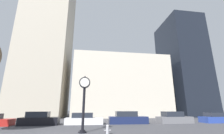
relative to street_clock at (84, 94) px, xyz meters
name	(u,v)px	position (x,y,z in m)	size (l,w,h in m)	color
building_tall_tower	(49,31)	(-10.04, 22.32, 17.28)	(10.22, 12.00, 40.61)	#BCB29E
building_storefront_row	(119,87)	(7.44, 22.32, 3.66)	(20.92, 12.00, 13.38)	beige
building_glass_modern	(182,66)	(24.48, 22.32, 9.65)	(8.39, 12.00, 25.35)	black
street_clock	(84,94)	(0.00, 0.00, 0.00)	(0.92, 0.63, 4.56)	black
car_black	(39,119)	(-5.20, 6.39, -2.40)	(4.28, 1.87, 1.50)	black
car_white	(84,119)	(-0.11, 6.57, -2.46)	(4.50, 1.97, 1.34)	silver
car_navy	(128,118)	(5.32, 6.50, -2.39)	(4.83, 1.85, 1.50)	#19234C
car_grey	(174,118)	(11.46, 6.31, -2.42)	(4.37, 1.98, 1.46)	slate
car_blue	(217,118)	(17.67, 6.11, -2.48)	(4.49, 1.88, 1.30)	#28429E
fire_hydrant_far	(108,130)	(1.85, -1.17, -2.67)	(0.49, 0.21, 0.70)	#B7B7BC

